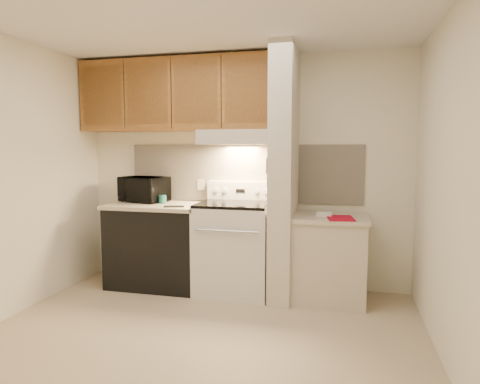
% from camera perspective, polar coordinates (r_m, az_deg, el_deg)
% --- Properties ---
extents(floor, '(3.60, 3.60, 0.00)m').
position_cam_1_polar(floor, '(3.62, -5.50, -18.90)').
color(floor, tan).
rests_on(floor, ground).
extents(ceiling, '(3.60, 3.60, 0.00)m').
position_cam_1_polar(ceiling, '(3.43, -5.95, 22.54)').
color(ceiling, white).
rests_on(ceiling, wall_back).
extents(wall_back, '(3.60, 2.50, 0.02)m').
position_cam_1_polar(wall_back, '(4.73, 0.35, 2.70)').
color(wall_back, '#F1E9CD').
rests_on(wall_back, floor).
extents(wall_left, '(0.02, 3.00, 2.50)m').
position_cam_1_polar(wall_left, '(4.25, -29.27, 1.56)').
color(wall_left, '#F1E9CD').
rests_on(wall_left, floor).
extents(wall_right, '(0.02, 3.00, 2.50)m').
position_cam_1_polar(wall_right, '(3.19, 26.47, 0.47)').
color(wall_right, '#F1E9CD').
rests_on(wall_right, floor).
extents(backsplash, '(2.60, 0.02, 0.63)m').
position_cam_1_polar(backsplash, '(4.72, 0.32, 2.51)').
color(backsplash, beige).
rests_on(backsplash, wall_back).
extents(range_body, '(0.76, 0.65, 0.92)m').
position_cam_1_polar(range_body, '(4.52, -0.68, -7.61)').
color(range_body, silver).
rests_on(range_body, floor).
extents(oven_window, '(0.50, 0.01, 0.30)m').
position_cam_1_polar(oven_window, '(4.21, -1.77, -8.06)').
color(oven_window, black).
rests_on(oven_window, range_body).
extents(oven_handle, '(0.65, 0.02, 0.02)m').
position_cam_1_polar(oven_handle, '(4.13, -1.92, -5.22)').
color(oven_handle, silver).
rests_on(oven_handle, range_body).
extents(cooktop, '(0.74, 0.64, 0.03)m').
position_cam_1_polar(cooktop, '(4.43, -0.69, -1.63)').
color(cooktop, black).
rests_on(cooktop, range_body).
extents(range_backguard, '(0.76, 0.08, 0.20)m').
position_cam_1_polar(range_backguard, '(4.69, 0.18, 0.22)').
color(range_backguard, silver).
rests_on(range_backguard, range_body).
extents(range_display, '(0.10, 0.01, 0.04)m').
position_cam_1_polar(range_display, '(4.65, 0.06, 0.16)').
color(range_display, black).
rests_on(range_display, range_backguard).
extents(range_knob_left_outer, '(0.05, 0.02, 0.05)m').
position_cam_1_polar(range_knob_left_outer, '(4.72, -3.25, 0.24)').
color(range_knob_left_outer, silver).
rests_on(range_knob_left_outer, range_backguard).
extents(range_knob_left_inner, '(0.05, 0.02, 0.05)m').
position_cam_1_polar(range_knob_left_inner, '(4.69, -2.09, 0.21)').
color(range_knob_left_inner, silver).
rests_on(range_knob_left_inner, range_backguard).
extents(range_knob_right_inner, '(0.05, 0.02, 0.05)m').
position_cam_1_polar(range_knob_right_inner, '(4.61, 2.22, 0.11)').
color(range_knob_right_inner, silver).
rests_on(range_knob_right_inner, range_backguard).
extents(range_knob_right_outer, '(0.05, 0.02, 0.05)m').
position_cam_1_polar(range_knob_right_outer, '(4.59, 3.45, 0.08)').
color(range_knob_right_outer, silver).
rests_on(range_knob_right_outer, range_backguard).
extents(dishwasher_front, '(1.00, 0.63, 0.87)m').
position_cam_1_polar(dishwasher_front, '(4.82, -10.91, -7.15)').
color(dishwasher_front, black).
rests_on(dishwasher_front, floor).
extents(left_countertop, '(1.04, 0.67, 0.04)m').
position_cam_1_polar(left_countertop, '(4.74, -11.02, -1.78)').
color(left_countertop, beige).
rests_on(left_countertop, dishwasher_front).
extents(spoon_rest, '(0.22, 0.13, 0.01)m').
position_cam_1_polar(spoon_rest, '(4.44, -8.78, -1.91)').
color(spoon_rest, black).
rests_on(spoon_rest, left_countertop).
extents(teal_jar, '(0.11, 0.11, 0.09)m').
position_cam_1_polar(teal_jar, '(4.75, -10.29, -0.95)').
color(teal_jar, '#1D6158').
rests_on(teal_jar, left_countertop).
extents(outlet, '(0.08, 0.01, 0.12)m').
position_cam_1_polar(outlet, '(4.85, -5.24, 0.98)').
color(outlet, beige).
rests_on(outlet, backsplash).
extents(microwave, '(0.58, 0.47, 0.28)m').
position_cam_1_polar(microwave, '(4.94, -12.69, 0.36)').
color(microwave, black).
rests_on(microwave, left_countertop).
extents(partition_pillar, '(0.22, 0.70, 2.50)m').
position_cam_1_polar(partition_pillar, '(4.30, 5.90, 2.33)').
color(partition_pillar, beige).
rests_on(partition_pillar, floor).
extents(pillar_trim, '(0.01, 0.70, 0.04)m').
position_cam_1_polar(pillar_trim, '(4.31, 4.38, 3.02)').
color(pillar_trim, '#925D2A').
rests_on(pillar_trim, partition_pillar).
extents(knife_strip, '(0.02, 0.42, 0.04)m').
position_cam_1_polar(knife_strip, '(4.26, 4.19, 3.26)').
color(knife_strip, black).
rests_on(knife_strip, partition_pillar).
extents(knife_blade_a, '(0.01, 0.03, 0.16)m').
position_cam_1_polar(knife_blade_a, '(4.12, 3.66, 1.77)').
color(knife_blade_a, silver).
rests_on(knife_blade_a, knife_strip).
extents(knife_handle_a, '(0.02, 0.02, 0.10)m').
position_cam_1_polar(knife_handle_a, '(4.10, 3.65, 3.86)').
color(knife_handle_a, black).
rests_on(knife_handle_a, knife_strip).
extents(knife_blade_b, '(0.01, 0.04, 0.18)m').
position_cam_1_polar(knife_blade_b, '(4.18, 3.81, 1.70)').
color(knife_blade_b, silver).
rests_on(knife_blade_b, knife_strip).
extents(knife_handle_b, '(0.02, 0.02, 0.10)m').
position_cam_1_polar(knife_handle_b, '(4.18, 3.85, 3.89)').
color(knife_handle_b, black).
rests_on(knife_handle_b, knife_strip).
extents(knife_blade_c, '(0.01, 0.04, 0.20)m').
position_cam_1_polar(knife_blade_c, '(4.27, 4.02, 1.65)').
color(knife_blade_c, silver).
rests_on(knife_blade_c, knife_strip).
extents(knife_handle_c, '(0.02, 0.02, 0.10)m').
position_cam_1_polar(knife_handle_c, '(4.25, 4.01, 3.93)').
color(knife_handle_c, black).
rests_on(knife_handle_c, knife_strip).
extents(knife_blade_d, '(0.01, 0.04, 0.16)m').
position_cam_1_polar(knife_blade_d, '(4.35, 4.21, 2.00)').
color(knife_blade_d, silver).
rests_on(knife_blade_d, knife_strip).
extents(knife_handle_d, '(0.02, 0.02, 0.10)m').
position_cam_1_polar(knife_handle_d, '(4.33, 4.19, 3.96)').
color(knife_handle_d, black).
rests_on(knife_handle_d, knife_strip).
extents(knife_blade_e, '(0.01, 0.04, 0.18)m').
position_cam_1_polar(knife_blade_e, '(4.43, 4.39, 1.94)').
color(knife_blade_e, silver).
rests_on(knife_blade_e, knife_strip).
extents(knife_handle_e, '(0.02, 0.02, 0.10)m').
position_cam_1_polar(knife_handle_e, '(4.41, 4.37, 4.00)').
color(knife_handle_e, black).
rests_on(knife_handle_e, knife_strip).
extents(oven_mitt, '(0.03, 0.09, 0.22)m').
position_cam_1_polar(oven_mitt, '(4.49, 4.52, 1.82)').
color(oven_mitt, gray).
rests_on(oven_mitt, partition_pillar).
extents(right_cab_base, '(0.70, 0.60, 0.81)m').
position_cam_1_polar(right_cab_base, '(4.39, 11.80, -8.87)').
color(right_cab_base, beige).
rests_on(right_cab_base, floor).
extents(right_countertop, '(0.74, 0.64, 0.04)m').
position_cam_1_polar(right_countertop, '(4.30, 11.93, -3.39)').
color(right_countertop, beige).
rests_on(right_countertop, right_cab_base).
extents(red_folder, '(0.28, 0.36, 0.01)m').
position_cam_1_polar(red_folder, '(4.15, 13.25, -3.41)').
color(red_folder, '#AE071F').
rests_on(red_folder, right_countertop).
extents(white_box, '(0.16, 0.13, 0.04)m').
position_cam_1_polar(white_box, '(4.26, 11.25, -2.93)').
color(white_box, white).
rests_on(white_box, right_countertop).
extents(range_hood, '(0.78, 0.44, 0.15)m').
position_cam_1_polar(range_hood, '(4.51, -0.30, 7.30)').
color(range_hood, beige).
rests_on(range_hood, upper_cabinets).
extents(hood_lip, '(0.78, 0.04, 0.06)m').
position_cam_1_polar(hood_lip, '(4.31, -0.98, 6.76)').
color(hood_lip, beige).
rests_on(hood_lip, range_hood).
extents(upper_cabinets, '(2.18, 0.33, 0.77)m').
position_cam_1_polar(upper_cabinets, '(4.80, -8.38, 12.66)').
color(upper_cabinets, '#925D2A').
rests_on(upper_cabinets, wall_back).
extents(cab_door_a, '(0.46, 0.01, 0.63)m').
position_cam_1_polar(cab_door_a, '(5.03, -17.96, 12.14)').
color(cab_door_a, '#925D2A').
rests_on(cab_door_a, upper_cabinets).
extents(cab_gap_a, '(0.01, 0.01, 0.73)m').
position_cam_1_polar(cab_gap_a, '(4.89, -15.18, 12.40)').
color(cab_gap_a, black).
rests_on(cab_gap_a, upper_cabinets).
extents(cab_door_b, '(0.46, 0.01, 0.63)m').
position_cam_1_polar(cab_door_b, '(4.77, -12.23, 12.64)').
color(cab_door_b, '#925D2A').
rests_on(cab_door_b, upper_cabinets).
extents(cab_gap_b, '(0.01, 0.01, 0.73)m').
position_cam_1_polar(cab_gap_b, '(4.65, -9.14, 12.86)').
color(cab_gap_b, black).
rests_on(cab_gap_b, upper_cabinets).
extents(cab_door_c, '(0.46, 0.01, 0.63)m').
position_cam_1_polar(cab_door_c, '(4.56, -5.90, 13.06)').
color(cab_door_c, '#925D2A').
rests_on(cab_door_c, upper_cabinets).
extents(cab_gap_c, '(0.01, 0.01, 0.73)m').
position_cam_1_polar(cab_gap_c, '(4.47, -2.52, 13.22)').
color(cab_gap_c, black).
rests_on(cab_gap_c, upper_cabinets).
extents(cab_door_d, '(0.46, 0.01, 0.63)m').
position_cam_1_polar(cab_door_d, '(4.41, 0.98, 13.33)').
color(cab_door_d, '#925D2A').
rests_on(cab_door_d, upper_cabinets).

